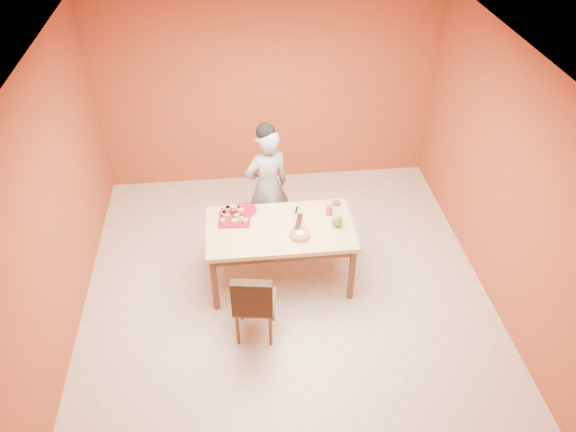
{
  "coord_description": "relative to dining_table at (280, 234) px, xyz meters",
  "views": [
    {
      "loc": [
        -0.47,
        -4.39,
        4.57
      ],
      "look_at": [
        0.04,
        0.3,
        0.94
      ],
      "focal_mm": 35.0,
      "sensor_mm": 36.0,
      "label": 1
    }
  ],
  "objects": [
    {
      "name": "magenta_glass",
      "position": [
        0.57,
        0.18,
        0.15
      ],
      "size": [
        0.09,
        0.09,
        0.11
      ],
      "primitive_type": "cylinder",
      "rotation": [
        0.0,
        0.0,
        0.26
      ],
      "color": "#C81E6B",
      "rests_on": "dining_table"
    },
    {
      "name": "pastry_platter",
      "position": [
        -0.48,
        0.2,
        0.1
      ],
      "size": [
        0.37,
        0.37,
        0.02
      ],
      "primitive_type": "cube",
      "rotation": [
        0.0,
        0.0,
        -0.09
      ],
      "color": "maroon",
      "rests_on": "dining_table"
    },
    {
      "name": "white_cake_plate",
      "position": [
        0.19,
        -0.19,
        0.1
      ],
      "size": [
        0.28,
        0.28,
        0.01
      ],
      "primitive_type": "cylinder",
      "rotation": [
        0.0,
        0.0,
        0.03
      ],
      "color": "white",
      "rests_on": "dining_table"
    },
    {
      "name": "wall_right",
      "position": [
        2.3,
        -0.33,
        0.68
      ],
      "size": [
        0.0,
        5.0,
        5.0
      ],
      "primitive_type": "plane",
      "rotation": [
        1.57,
        0.0,
        -1.57
      ],
      "color": "#B8452A",
      "rests_on": "floor"
    },
    {
      "name": "person",
      "position": [
        -0.08,
        0.77,
        0.1
      ],
      "size": [
        0.65,
        0.54,
        1.54
      ],
      "primitive_type": "imported",
      "rotation": [
        0.0,
        0.0,
        3.49
      ],
      "color": "gray",
      "rests_on": "floor"
    },
    {
      "name": "egg_ornament",
      "position": [
        0.61,
        -0.05,
        0.17
      ],
      "size": [
        0.14,
        0.12,
        0.15
      ],
      "primitive_type": "ellipsoid",
      "rotation": [
        0.0,
        0.0,
        0.16
      ],
      "color": "olive",
      "rests_on": "dining_table"
    },
    {
      "name": "checker_tin",
      "position": [
        0.68,
        0.35,
        0.11
      ],
      "size": [
        0.12,
        0.12,
        0.03
      ],
      "primitive_type": "cylinder",
      "rotation": [
        0.0,
        0.0,
        -0.32
      ],
      "color": "#34180E",
      "rests_on": "dining_table"
    },
    {
      "name": "sponge_cake",
      "position": [
        0.19,
        -0.19,
        0.13
      ],
      "size": [
        0.26,
        0.26,
        0.05
      ],
      "primitive_type": "cylinder",
      "rotation": [
        0.0,
        0.0,
        -0.12
      ],
      "color": "gold",
      "rests_on": "white_cake_plate"
    },
    {
      "name": "wall_left",
      "position": [
        -2.2,
        -0.33,
        0.68
      ],
      "size": [
        0.0,
        5.0,
        5.0
      ],
      "primitive_type": "plane",
      "rotation": [
        1.57,
        0.0,
        1.57
      ],
      "color": "#B8452A",
      "rests_on": "floor"
    },
    {
      "name": "red_dinner_plate",
      "position": [
        -0.37,
        0.34,
        0.1
      ],
      "size": [
        0.34,
        0.34,
        0.02
      ],
      "primitive_type": "cylinder",
      "rotation": [
        0.0,
        0.0,
        0.23
      ],
      "color": "maroon",
      "rests_on": "dining_table"
    },
    {
      "name": "wall_back",
      "position": [
        0.05,
        2.17,
        0.68
      ],
      "size": [
        4.5,
        0.0,
        4.5
      ],
      "primitive_type": "plane",
      "rotation": [
        1.57,
        0.0,
        0.0
      ],
      "color": "#B8452A",
      "rests_on": "floor"
    },
    {
      "name": "ceiling",
      "position": [
        0.05,
        -0.33,
        2.03
      ],
      "size": [
        5.0,
        5.0,
        0.0
      ],
      "primitive_type": "plane",
      "rotation": [
        3.14,
        0.0,
        0.0
      ],
      "color": "white",
      "rests_on": "wall_back"
    },
    {
      "name": "cake_server",
      "position": [
        0.2,
        -0.01,
        0.17
      ],
      "size": [
        0.13,
        0.29,
        0.01
      ],
      "primitive_type": "cube",
      "rotation": [
        0.0,
        0.0,
        -0.27
      ],
      "color": "silver",
      "rests_on": "sponge_cake"
    },
    {
      "name": "pastry_pile",
      "position": [
        -0.48,
        0.2,
        0.16
      ],
      "size": [
        0.31,
        0.31,
        0.1
      ],
      "primitive_type": null,
      "color": "tan",
      "rests_on": "pastry_platter"
    },
    {
      "name": "dining_chair",
      "position": [
        -0.33,
        -0.79,
        -0.2
      ],
      "size": [
        0.48,
        0.54,
        0.9
      ],
      "rotation": [
        0.0,
        0.0,
        -0.15
      ],
      "color": "brown",
      "rests_on": "floor"
    },
    {
      "name": "floor",
      "position": [
        0.05,
        -0.33,
        -0.67
      ],
      "size": [
        5.0,
        5.0,
        0.0
      ],
      "primitive_type": "plane",
      "color": "beige",
      "rests_on": "ground"
    },
    {
      "name": "dining_table",
      "position": [
        0.0,
        0.0,
        0.0
      ],
      "size": [
        1.6,
        0.9,
        0.76
      ],
      "color": "#F4D47F",
      "rests_on": "floor"
    }
  ]
}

